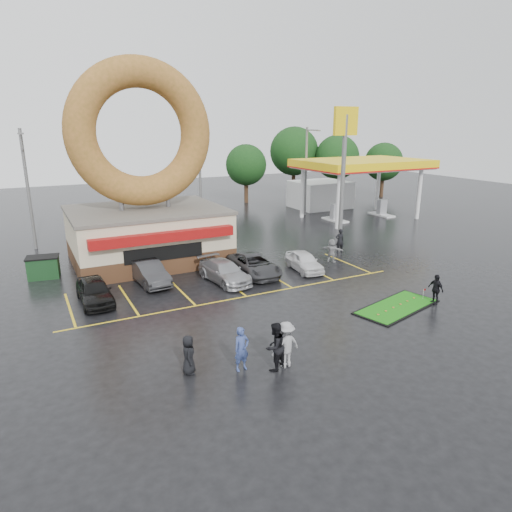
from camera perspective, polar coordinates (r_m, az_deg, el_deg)
name	(u,v)px	position (r m, az deg, el deg)	size (l,w,h in m)	color
ground	(277,319)	(22.83, 2.62, -7.82)	(120.00, 120.00, 0.00)	black
donut_shop	(145,197)	(32.26, -13.70, 7.14)	(10.20, 8.70, 13.50)	#472B19
gas_station	(343,179)	(49.79, 10.80, 9.46)	(12.30, 13.65, 5.90)	silver
shell_sign	(344,149)	(38.17, 10.98, 13.04)	(2.20, 0.36, 10.60)	slate
streetlight_left	(28,187)	(38.23, -26.64, 7.73)	(0.40, 2.21, 9.00)	slate
streetlight_mid	(200,176)	(41.80, -6.98, 9.88)	(0.40, 2.21, 9.00)	slate
streetlight_right	(306,169)	(48.14, 6.32, 10.72)	(0.40, 2.21, 9.00)	slate
tree_far_a	(337,157)	(60.46, 10.12, 12.05)	(5.60, 5.60, 8.00)	#332114
tree_far_b	(384,162)	(62.82, 15.66, 11.26)	(4.90, 4.90, 7.00)	#332114
tree_far_c	(294,151)	(61.44, 4.78, 12.91)	(6.30, 6.30, 9.00)	#332114
tree_far_d	(246,165)	(55.91, -1.25, 11.30)	(4.90, 4.90, 7.00)	#332114
car_black	(95,291)	(25.94, -19.53, -4.15)	(1.61, 4.00, 1.36)	black
car_dgrey	(149,273)	(28.12, -13.21, -2.06)	(1.45, 4.17, 1.37)	#29292C
car_silver	(224,272)	(27.79, -3.96, -1.97)	(1.79, 4.40, 1.28)	#97979B
car_grey	(254,265)	(29.03, -0.28, -1.11)	(2.17, 4.71, 1.31)	#323234
car_white	(304,261)	(30.02, 6.04, -0.66)	(1.48, 3.68, 1.25)	silver
person_blue	(242,349)	(18.03, -1.81, -11.53)	(0.65, 0.43, 1.79)	navy
person_blackjkt	(275,347)	(18.03, 2.37, -11.25)	(0.95, 0.74, 1.95)	black
person_hoodie	(286,345)	(18.26, 3.74, -10.99)	(1.22, 0.70, 1.90)	gray
person_bystander	(188,355)	(18.03, -8.44, -12.12)	(0.77, 0.50, 1.57)	black
person_cameraman	(436,289)	(26.15, 21.53, -3.87)	(0.96, 0.40, 1.64)	black
person_walker_near	(332,251)	(32.08, 9.43, 0.68)	(1.53, 0.49, 1.65)	gray
person_walker_far	(340,241)	(34.56, 10.44, 1.88)	(0.66, 0.43, 1.81)	black
dumpster	(43,268)	(31.39, -25.03, -1.34)	(1.80, 1.20, 1.30)	#173C1C
putting_green	(397,307)	(25.20, 17.19, -6.08)	(5.41, 3.35, 0.63)	black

